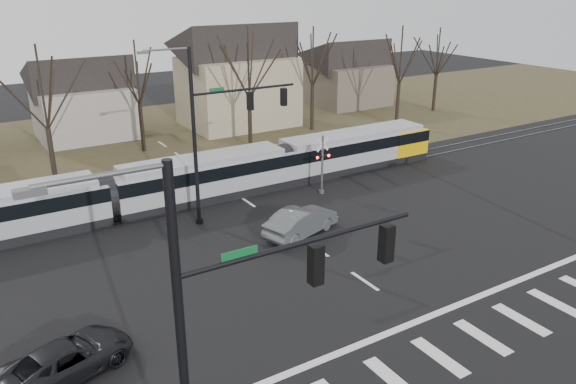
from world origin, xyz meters
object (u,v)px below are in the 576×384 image
tram (202,177)px  sedan (301,221)px  suv (67,359)px  rail_crossing_signal (322,167)px

tram → sedan: 8.38m
tram → suv: tram is taller
tram → rail_crossing_signal: rail_crossing_signal is taller
sedan → suv: size_ratio=0.96×
tram → suv: 17.67m
sedan → suv: sedan is taller
sedan → tram: bearing=0.3°
tram → sedan: size_ratio=7.41×
suv → rail_crossing_signal: rail_crossing_signal is taller
sedan → rail_crossing_signal: bearing=-62.1°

